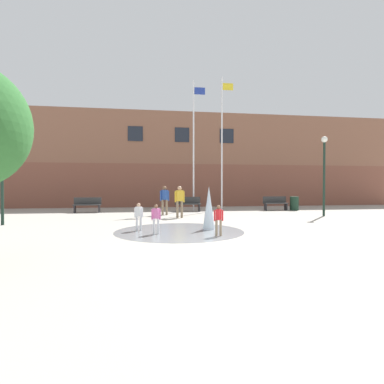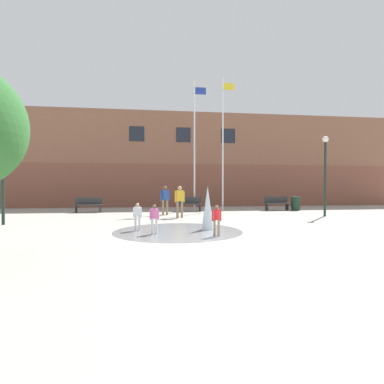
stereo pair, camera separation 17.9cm
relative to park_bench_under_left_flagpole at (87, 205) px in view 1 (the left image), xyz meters
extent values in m
plane|color=#9E998E|center=(6.19, -11.42, -0.48)|extent=(100.00, 100.00, 0.00)
cube|color=brown|center=(6.19, 7.11, 1.16)|extent=(36.00, 6.00, 3.29)
cube|color=brown|center=(6.19, 7.11, 4.81)|extent=(36.00, 6.00, 4.02)
cube|color=#1E232D|center=(2.69, 4.09, 5.01)|extent=(1.10, 0.06, 1.10)
cube|color=#1E232D|center=(6.19, 4.09, 5.01)|extent=(1.10, 0.06, 1.10)
cube|color=#1E232D|center=(9.69, 4.09, 5.01)|extent=(1.10, 0.06, 1.10)
cylinder|color=gray|center=(4.69, -8.17, -0.48)|extent=(4.53, 4.53, 0.01)
cone|color=silver|center=(5.80, -7.92, 0.31)|extent=(0.45, 0.45, 1.59)
cube|color=#28282D|center=(-0.70, -0.06, -0.26)|extent=(0.06, 0.40, 0.44)
cube|color=#28282D|center=(0.70, -0.06, -0.26)|extent=(0.06, 0.40, 0.44)
cube|color=#2D2D2D|center=(0.00, -0.06, -0.01)|extent=(1.60, 0.44, 0.05)
cube|color=#2D2D2D|center=(0.00, 0.14, 0.22)|extent=(1.60, 0.04, 0.42)
cube|color=#28282D|center=(5.37, -0.22, -0.26)|extent=(0.06, 0.40, 0.44)
cube|color=#28282D|center=(6.77, -0.22, -0.26)|extent=(0.06, 0.40, 0.44)
cube|color=#2D2D2D|center=(6.07, -0.22, -0.01)|extent=(1.60, 0.44, 0.05)
cube|color=#2D2D2D|center=(6.07, -0.02, 0.22)|extent=(1.60, 0.04, 0.42)
cube|color=#28282D|center=(11.15, -0.18, -0.26)|extent=(0.06, 0.40, 0.44)
cube|color=#28282D|center=(12.55, -0.18, -0.26)|extent=(0.06, 0.40, 0.44)
cube|color=#2D2D2D|center=(11.85, -0.18, -0.01)|extent=(1.60, 0.44, 0.05)
cube|color=#2D2D2D|center=(11.85, 0.02, 0.22)|extent=(1.60, 0.04, 0.42)
cylinder|color=#89755B|center=(5.75, -9.40, -0.22)|extent=(0.07, 0.07, 0.52)
cylinder|color=#89755B|center=(5.88, -9.40, -0.22)|extent=(0.07, 0.07, 0.52)
cube|color=red|center=(5.81, -9.40, 0.21)|extent=(0.22, 0.24, 0.33)
sphere|color=brown|center=(5.81, -9.40, 0.44)|extent=(0.13, 0.13, 0.13)
cylinder|color=red|center=(5.68, -9.40, 0.17)|extent=(0.05, 0.05, 0.34)
cylinder|color=red|center=(5.94, -9.40, 0.17)|extent=(0.05, 0.05, 0.34)
cylinder|color=#89755B|center=(5.06, -3.76, -0.06)|extent=(0.12, 0.12, 0.84)
cylinder|color=#89755B|center=(5.28, -3.76, -0.06)|extent=(0.12, 0.12, 0.84)
cube|color=gold|center=(5.17, -3.76, 0.63)|extent=(0.39, 0.33, 0.54)
sphere|color=tan|center=(5.17, -3.76, 1.01)|extent=(0.21, 0.21, 0.21)
cylinder|color=gold|center=(4.96, -3.76, 0.58)|extent=(0.08, 0.08, 0.55)
cylinder|color=gold|center=(5.38, -3.76, 0.58)|extent=(0.08, 0.08, 0.55)
cylinder|color=silver|center=(3.79, -8.73, -0.22)|extent=(0.07, 0.07, 0.52)
cylinder|color=silver|center=(3.93, -8.73, -0.22)|extent=(0.07, 0.07, 0.52)
cube|color=pink|center=(3.86, -8.73, 0.21)|extent=(0.24, 0.22, 0.33)
sphere|color=brown|center=(3.86, -8.73, 0.44)|extent=(0.13, 0.13, 0.13)
cylinder|color=pink|center=(3.73, -8.73, 0.17)|extent=(0.05, 0.05, 0.34)
cylinder|color=pink|center=(3.99, -8.73, 0.17)|extent=(0.05, 0.05, 0.34)
cylinder|color=#89755B|center=(4.40, -2.21, -0.06)|extent=(0.12, 0.12, 0.84)
cylinder|color=#89755B|center=(4.62, -2.21, -0.06)|extent=(0.12, 0.12, 0.84)
cube|color=#284C9E|center=(4.51, -2.21, 0.63)|extent=(0.38, 0.38, 0.54)
sphere|color=brown|center=(4.51, -2.21, 1.01)|extent=(0.21, 0.21, 0.21)
cylinder|color=#284C9E|center=(4.30, -2.21, 0.58)|extent=(0.08, 0.08, 0.55)
cylinder|color=#284C9E|center=(4.72, -2.21, 0.58)|extent=(0.08, 0.08, 0.55)
cylinder|color=silver|center=(3.21, -7.86, -0.22)|extent=(0.07, 0.07, 0.52)
cylinder|color=silver|center=(3.34, -7.86, -0.22)|extent=(0.07, 0.07, 0.52)
cube|color=white|center=(3.27, -7.86, 0.21)|extent=(0.24, 0.21, 0.33)
sphere|color=tan|center=(3.27, -7.86, 0.44)|extent=(0.13, 0.13, 0.13)
cylinder|color=white|center=(3.14, -7.86, 0.17)|extent=(0.05, 0.05, 0.34)
cylinder|color=white|center=(3.40, -7.86, 0.17)|extent=(0.05, 0.05, 0.34)
cylinder|color=silver|center=(6.52, 0.48, 3.69)|extent=(0.10, 0.10, 8.35)
cube|color=#233893|center=(6.92, 0.48, 7.24)|extent=(0.70, 0.02, 0.45)
cylinder|color=silver|center=(8.40, 0.48, 3.88)|extent=(0.10, 0.10, 8.71)
cube|color=yellow|center=(8.80, 0.48, 7.61)|extent=(0.70, 0.02, 0.45)
cylinder|color=#192D23|center=(-2.27, -5.47, 1.44)|extent=(0.12, 0.12, 3.84)
sphere|color=white|center=(-2.27, -5.47, 3.52)|extent=(0.32, 0.32, 0.32)
cylinder|color=#192D23|center=(12.82, -4.01, 1.47)|extent=(0.12, 0.12, 3.89)
sphere|color=white|center=(12.82, -4.01, 3.57)|extent=(0.32, 0.32, 0.32)
cylinder|color=#193323|center=(13.12, -0.21, -0.03)|extent=(0.56, 0.56, 0.90)
camera|label=1|loc=(3.60, -18.63, 1.11)|focal=28.00mm
camera|label=2|loc=(3.77, -18.65, 1.11)|focal=28.00mm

